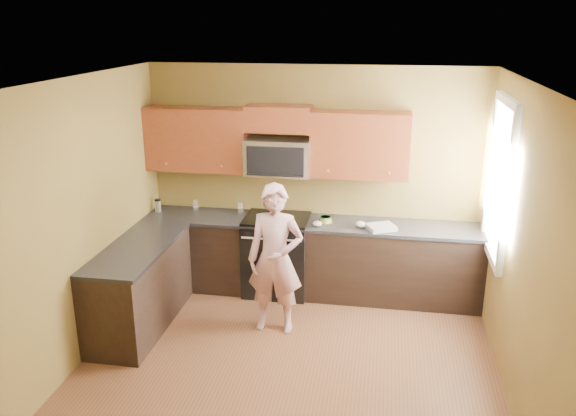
% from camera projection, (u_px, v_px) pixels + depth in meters
% --- Properties ---
extents(floor, '(4.00, 4.00, 0.00)m').
position_uv_depth(floor, '(286.00, 370.00, 5.52)').
color(floor, brown).
rests_on(floor, ground).
extents(ceiling, '(4.00, 4.00, 0.00)m').
position_uv_depth(ceiling, '(285.00, 83.00, 4.67)').
color(ceiling, white).
rests_on(ceiling, ground).
extents(wall_back, '(4.00, 0.00, 4.00)m').
position_uv_depth(wall_back, '(314.00, 179.00, 6.97)').
color(wall_back, brown).
rests_on(wall_back, ground).
extents(wall_front, '(4.00, 0.00, 4.00)m').
position_uv_depth(wall_front, '(224.00, 367.00, 3.22)').
color(wall_front, brown).
rests_on(wall_front, ground).
extents(wall_left, '(0.00, 4.00, 4.00)m').
position_uv_depth(wall_left, '(75.00, 225.00, 5.42)').
color(wall_left, brown).
rests_on(wall_left, ground).
extents(wall_right, '(0.00, 4.00, 4.00)m').
position_uv_depth(wall_right, '(524.00, 253.00, 4.78)').
color(wall_right, brown).
rests_on(wall_right, ground).
extents(cabinet_back_run, '(4.00, 0.60, 0.88)m').
position_uv_depth(cabinet_back_run, '(310.00, 258.00, 6.97)').
color(cabinet_back_run, black).
rests_on(cabinet_back_run, floor).
extents(cabinet_left_run, '(0.60, 1.60, 0.88)m').
position_uv_depth(cabinet_left_run, '(140.00, 288.00, 6.21)').
color(cabinet_left_run, black).
rests_on(cabinet_left_run, floor).
extents(countertop_back, '(4.00, 0.62, 0.04)m').
position_uv_depth(countertop_back, '(310.00, 223.00, 6.82)').
color(countertop_back, black).
rests_on(countertop_back, cabinet_back_run).
extents(countertop_left, '(0.62, 1.60, 0.04)m').
position_uv_depth(countertop_left, '(137.00, 248.00, 6.07)').
color(countertop_left, black).
rests_on(countertop_left, cabinet_left_run).
extents(stove, '(0.76, 0.65, 0.95)m').
position_uv_depth(stove, '(277.00, 254.00, 7.00)').
color(stove, black).
rests_on(stove, floor).
extents(microwave, '(0.76, 0.40, 0.42)m').
position_uv_depth(microwave, '(278.00, 174.00, 6.81)').
color(microwave, silver).
rests_on(microwave, wall_back).
extents(upper_cab_left, '(1.22, 0.33, 0.75)m').
position_uv_depth(upper_cab_left, '(199.00, 170.00, 7.00)').
color(upper_cab_left, brown).
rests_on(upper_cab_left, wall_back).
extents(upper_cab_right, '(1.12, 0.33, 0.75)m').
position_uv_depth(upper_cab_right, '(359.00, 177.00, 6.70)').
color(upper_cab_right, brown).
rests_on(upper_cab_right, wall_back).
extents(upper_cab_over_mw, '(0.76, 0.33, 0.30)m').
position_uv_depth(upper_cab_over_mw, '(279.00, 118.00, 6.64)').
color(upper_cab_over_mw, brown).
rests_on(upper_cab_over_mw, wall_back).
extents(window, '(0.06, 1.06, 1.66)m').
position_uv_depth(window, '(500.00, 180.00, 5.81)').
color(window, white).
rests_on(window, wall_right).
extents(woman, '(0.59, 0.39, 1.61)m').
position_uv_depth(woman, '(275.00, 259.00, 6.03)').
color(woman, '#CF677C').
rests_on(woman, floor).
extents(frying_pan, '(0.26, 0.44, 0.06)m').
position_uv_depth(frying_pan, '(275.00, 223.00, 6.67)').
color(frying_pan, black).
rests_on(frying_pan, stove).
extents(butter_tub, '(0.16, 0.16, 0.09)m').
position_uv_depth(butter_tub, '(326.00, 222.00, 6.77)').
color(butter_tub, gold).
rests_on(butter_tub, countertop_back).
extents(toast_slice, '(0.13, 0.13, 0.01)m').
position_uv_depth(toast_slice, '(327.00, 222.00, 6.78)').
color(toast_slice, '#B27F47').
rests_on(toast_slice, countertop_back).
extents(napkin_a, '(0.13, 0.13, 0.06)m').
position_uv_depth(napkin_a, '(318.00, 224.00, 6.64)').
color(napkin_a, silver).
rests_on(napkin_a, countertop_back).
extents(napkin_b, '(0.14, 0.15, 0.07)m').
position_uv_depth(napkin_b, '(361.00, 224.00, 6.61)').
color(napkin_b, silver).
rests_on(napkin_b, countertop_back).
extents(dish_towel, '(0.37, 0.35, 0.05)m').
position_uv_depth(dish_towel, '(381.00, 227.00, 6.55)').
color(dish_towel, silver).
rests_on(dish_towel, countertop_back).
extents(travel_mug, '(0.10, 0.10, 0.16)m').
position_uv_depth(travel_mug, '(158.00, 212.00, 7.15)').
color(travel_mug, silver).
rests_on(travel_mug, countertop_back).
extents(glass_a, '(0.09, 0.09, 0.12)m').
position_uv_depth(glass_a, '(196.00, 205.00, 7.21)').
color(glass_a, silver).
rests_on(glass_a, countertop_back).
extents(glass_b, '(0.07, 0.07, 0.12)m').
position_uv_depth(glass_b, '(240.00, 207.00, 7.11)').
color(glass_b, silver).
rests_on(glass_b, countertop_back).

